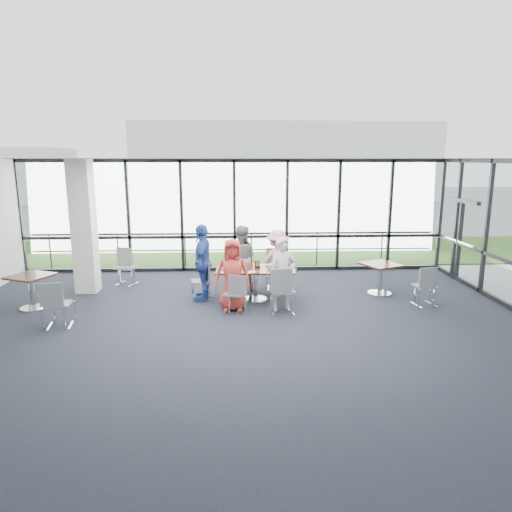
{
  "coord_description": "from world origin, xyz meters",
  "views": [
    {
      "loc": [
        0.06,
        -7.98,
        3.19
      ],
      "look_at": [
        0.48,
        1.84,
        1.1
      ],
      "focal_mm": 32.0,
      "sensor_mm": 36.0,
      "label": 1
    }
  ],
  "objects_px": {
    "diner_end": "(203,262)",
    "chair_main_end": "(201,281)",
    "diner_far_left": "(241,258)",
    "structural_column": "(84,227)",
    "main_table": "(255,274)",
    "diner_near_left": "(232,275)",
    "diner_near_right": "(283,274)",
    "chair_main_nr": "(282,291)",
    "chair_main_nl": "(235,294)",
    "side_table_right": "(381,269)",
    "diner_far_right": "(277,261)",
    "chair_main_fl": "(236,271)",
    "side_table_left": "(31,281)",
    "chair_spare_r": "(425,286)",
    "chair_spare_lb": "(126,268)",
    "chair_main_fr": "(277,270)",
    "chair_spare_la": "(58,304)"
  },
  "relations": [
    {
      "from": "diner_end",
      "to": "chair_main_end",
      "type": "relative_size",
      "value": 2.07
    },
    {
      "from": "diner_far_left",
      "to": "structural_column",
      "type": "bearing_deg",
      "value": 3.4
    },
    {
      "from": "structural_column",
      "to": "main_table",
      "type": "relative_size",
      "value": 1.77
    },
    {
      "from": "diner_near_left",
      "to": "diner_far_left",
      "type": "height_order",
      "value": "diner_far_left"
    },
    {
      "from": "diner_near_right",
      "to": "diner_end",
      "type": "distance_m",
      "value": 1.95
    },
    {
      "from": "chair_main_nr",
      "to": "chair_main_end",
      "type": "height_order",
      "value": "chair_main_nr"
    },
    {
      "from": "chair_main_nl",
      "to": "chair_main_nr",
      "type": "xyz_separation_m",
      "value": [
        0.99,
        -0.08,
        0.08
      ]
    },
    {
      "from": "side_table_right",
      "to": "structural_column",
      "type": "bearing_deg",
      "value": 175.81
    },
    {
      "from": "diner_far_right",
      "to": "chair_main_fl",
      "type": "relative_size",
      "value": 1.61
    },
    {
      "from": "side_table_left",
      "to": "chair_main_nr",
      "type": "height_order",
      "value": "chair_main_nr"
    },
    {
      "from": "chair_main_nr",
      "to": "chair_main_end",
      "type": "bearing_deg",
      "value": 139.66
    },
    {
      "from": "side_table_right",
      "to": "chair_spare_r",
      "type": "relative_size",
      "value": 1.18
    },
    {
      "from": "diner_far_right",
      "to": "chair_main_nr",
      "type": "bearing_deg",
      "value": 82.64
    },
    {
      "from": "diner_near_right",
      "to": "chair_main_nl",
      "type": "distance_m",
      "value": 1.1
    },
    {
      "from": "chair_spare_lb",
      "to": "diner_far_left",
      "type": "bearing_deg",
      "value": -172.6
    },
    {
      "from": "side_table_right",
      "to": "diner_near_right",
      "type": "bearing_deg",
      "value": -156.12
    },
    {
      "from": "main_table",
      "to": "chair_main_fr",
      "type": "distance_m",
      "value": 1.05
    },
    {
      "from": "chair_main_fl",
      "to": "diner_near_right",
      "type": "bearing_deg",
      "value": 122.88
    },
    {
      "from": "chair_main_fr",
      "to": "chair_spare_r",
      "type": "distance_m",
      "value": 3.49
    },
    {
      "from": "chair_main_nr",
      "to": "chair_spare_la",
      "type": "distance_m",
      "value": 4.42
    },
    {
      "from": "diner_end",
      "to": "main_table",
      "type": "bearing_deg",
      "value": 89.88
    },
    {
      "from": "structural_column",
      "to": "chair_spare_la",
      "type": "bearing_deg",
      "value": -84.99
    },
    {
      "from": "structural_column",
      "to": "diner_far_right",
      "type": "xyz_separation_m",
      "value": [
        4.64,
        -0.19,
        -0.84
      ]
    },
    {
      "from": "diner_near_left",
      "to": "chair_main_nl",
      "type": "height_order",
      "value": "diner_near_left"
    },
    {
      "from": "diner_end",
      "to": "side_table_left",
      "type": "bearing_deg",
      "value": -77.69
    },
    {
      "from": "chair_main_nl",
      "to": "chair_spare_r",
      "type": "distance_m",
      "value": 4.21
    },
    {
      "from": "side_table_right",
      "to": "diner_far_left",
      "type": "bearing_deg",
      "value": 172.3
    },
    {
      "from": "structural_column",
      "to": "diner_near_right",
      "type": "bearing_deg",
      "value": -19.21
    },
    {
      "from": "main_table",
      "to": "diner_far_right",
      "type": "height_order",
      "value": "diner_far_right"
    },
    {
      "from": "chair_main_fl",
      "to": "structural_column",
      "type": "bearing_deg",
      "value": 1.78
    },
    {
      "from": "diner_near_right",
      "to": "chair_main_end",
      "type": "height_order",
      "value": "diner_near_right"
    },
    {
      "from": "diner_far_right",
      "to": "chair_main_nl",
      "type": "distance_m",
      "value": 1.9
    },
    {
      "from": "diner_end",
      "to": "chair_main_fr",
      "type": "height_order",
      "value": "diner_end"
    },
    {
      "from": "chair_main_nr",
      "to": "chair_main_fr",
      "type": "height_order",
      "value": "chair_main_nr"
    },
    {
      "from": "diner_far_left",
      "to": "chair_main_fr",
      "type": "relative_size",
      "value": 1.66
    },
    {
      "from": "chair_spare_r",
      "to": "diner_far_left",
      "type": "bearing_deg",
      "value": 150.43
    },
    {
      "from": "structural_column",
      "to": "chair_main_nl",
      "type": "xyz_separation_m",
      "value": [
        3.61,
        -1.75,
        -1.18
      ]
    },
    {
      "from": "chair_main_fr",
      "to": "chair_spare_la",
      "type": "height_order",
      "value": "chair_main_fr"
    },
    {
      "from": "diner_near_right",
      "to": "chair_main_fr",
      "type": "xyz_separation_m",
      "value": [
        0.02,
        1.62,
        -0.3
      ]
    },
    {
      "from": "structural_column",
      "to": "side_table_right",
      "type": "relative_size",
      "value": 3.06
    },
    {
      "from": "diner_far_left",
      "to": "chair_spare_r",
      "type": "distance_m",
      "value": 4.3
    },
    {
      "from": "chair_spare_lb",
      "to": "chair_spare_la",
      "type": "bearing_deg",
      "value": 98.65
    },
    {
      "from": "structural_column",
      "to": "side_table_right",
      "type": "height_order",
      "value": "structural_column"
    },
    {
      "from": "diner_far_left",
      "to": "chair_spare_r",
      "type": "bearing_deg",
      "value": 165.6
    },
    {
      "from": "side_table_right",
      "to": "chair_spare_lb",
      "type": "relative_size",
      "value": 1.14
    },
    {
      "from": "diner_near_right",
      "to": "diner_far_right",
      "type": "xyz_separation_m",
      "value": [
        0.01,
        1.43,
        -0.03
      ]
    },
    {
      "from": "chair_main_nr",
      "to": "chair_main_nl",
      "type": "bearing_deg",
      "value": 166.18
    },
    {
      "from": "chair_main_nl",
      "to": "chair_main_end",
      "type": "distance_m",
      "value": 1.27
    },
    {
      "from": "structural_column",
      "to": "chair_spare_lb",
      "type": "bearing_deg",
      "value": 35.45
    },
    {
      "from": "diner_near_left",
      "to": "structural_column",
      "type": "bearing_deg",
      "value": 154.8
    }
  ]
}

